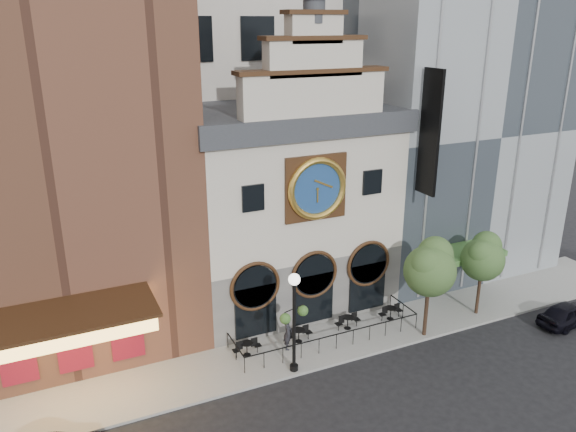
{
  "coord_description": "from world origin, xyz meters",
  "views": [
    {
      "loc": [
        -13.44,
        -21.7,
        17.03
      ],
      "look_at": [
        -0.67,
        6.0,
        6.39
      ],
      "focal_mm": 35.0,
      "sensor_mm": 36.0,
      "label": 1
    }
  ],
  "objects_px": {
    "bistro_3": "(391,312)",
    "pedestrian": "(288,333)",
    "bistro_0": "(247,348)",
    "tree_right": "(483,256)",
    "car_right": "(568,314)",
    "tree_left": "(430,267)",
    "lamppost": "(294,312)",
    "bistro_2": "(348,321)",
    "bistro_1": "(299,334)"
  },
  "relations": [
    {
      "from": "bistro_1",
      "to": "bistro_3",
      "type": "xyz_separation_m",
      "value": [
        6.08,
        -0.04,
        0.0
      ]
    },
    {
      "from": "bistro_0",
      "to": "bistro_1",
      "type": "relative_size",
      "value": 1.0
    },
    {
      "from": "car_right",
      "to": "tree_right",
      "type": "height_order",
      "value": "tree_right"
    },
    {
      "from": "car_right",
      "to": "bistro_0",
      "type": "bearing_deg",
      "value": 70.19
    },
    {
      "from": "bistro_2",
      "to": "tree_right",
      "type": "distance_m",
      "value": 8.93
    },
    {
      "from": "bistro_2",
      "to": "lamppost",
      "type": "height_order",
      "value": "lamppost"
    },
    {
      "from": "bistro_0",
      "to": "bistro_1",
      "type": "bearing_deg",
      "value": 1.02
    },
    {
      "from": "bistro_0",
      "to": "bistro_2",
      "type": "height_order",
      "value": "same"
    },
    {
      "from": "bistro_0",
      "to": "lamppost",
      "type": "bearing_deg",
      "value": -52.9
    },
    {
      "from": "bistro_0",
      "to": "lamppost",
      "type": "relative_size",
      "value": 0.29
    },
    {
      "from": "bistro_1",
      "to": "lamppost",
      "type": "xyz_separation_m",
      "value": [
        -1.38,
        -2.31,
        2.88
      ]
    },
    {
      "from": "bistro_0",
      "to": "bistro_1",
      "type": "height_order",
      "value": "same"
    },
    {
      "from": "bistro_0",
      "to": "tree_left",
      "type": "relative_size",
      "value": 0.28
    },
    {
      "from": "pedestrian",
      "to": "bistro_1",
      "type": "bearing_deg",
      "value": -38.85
    },
    {
      "from": "bistro_2",
      "to": "car_right",
      "type": "distance_m",
      "value": 13.11
    },
    {
      "from": "bistro_0",
      "to": "bistro_2",
      "type": "xyz_separation_m",
      "value": [
        6.27,
        0.14,
        0.0
      ]
    },
    {
      "from": "pedestrian",
      "to": "tree_left",
      "type": "xyz_separation_m",
      "value": [
        7.69,
        -1.93,
        3.26
      ]
    },
    {
      "from": "bistro_2",
      "to": "tree_left",
      "type": "xyz_separation_m",
      "value": [
        3.68,
        -2.35,
        3.74
      ]
    },
    {
      "from": "bistro_1",
      "to": "car_right",
      "type": "bearing_deg",
      "value": -16.97
    },
    {
      "from": "lamppost",
      "to": "tree_left",
      "type": "height_order",
      "value": "tree_left"
    },
    {
      "from": "bistro_0",
      "to": "pedestrian",
      "type": "relative_size",
      "value": 0.84
    },
    {
      "from": "bistro_0",
      "to": "bistro_1",
      "type": "xyz_separation_m",
      "value": [
        3.08,
        0.06,
        0.0
      ]
    },
    {
      "from": "car_right",
      "to": "tree_left",
      "type": "height_order",
      "value": "tree_left"
    },
    {
      "from": "bistro_0",
      "to": "tree_left",
      "type": "xyz_separation_m",
      "value": [
        9.95,
        -2.21,
        3.74
      ]
    },
    {
      "from": "bistro_0",
      "to": "bistro_3",
      "type": "distance_m",
      "value": 9.16
    },
    {
      "from": "bistro_1",
      "to": "lamppost",
      "type": "bearing_deg",
      "value": -120.89
    },
    {
      "from": "bistro_0",
      "to": "lamppost",
      "type": "xyz_separation_m",
      "value": [
        1.7,
        -2.25,
        2.88
      ]
    },
    {
      "from": "bistro_0",
      "to": "bistro_3",
      "type": "xyz_separation_m",
      "value": [
        9.16,
        0.02,
        0.0
      ]
    },
    {
      "from": "car_right",
      "to": "pedestrian",
      "type": "relative_size",
      "value": 2.18
    },
    {
      "from": "pedestrian",
      "to": "tree_right",
      "type": "height_order",
      "value": "tree_right"
    },
    {
      "from": "bistro_3",
      "to": "lamppost",
      "type": "relative_size",
      "value": 0.29
    },
    {
      "from": "car_right",
      "to": "bistro_3",
      "type": "bearing_deg",
      "value": 57.72
    },
    {
      "from": "bistro_3",
      "to": "pedestrian",
      "type": "xyz_separation_m",
      "value": [
        -6.91,
        -0.31,
        0.48
      ]
    },
    {
      "from": "tree_right",
      "to": "lamppost",
      "type": "bearing_deg",
      "value": -176.69
    },
    {
      "from": "tree_left",
      "to": "car_right",
      "type": "bearing_deg",
      "value": -15.89
    },
    {
      "from": "pedestrian",
      "to": "tree_left",
      "type": "height_order",
      "value": "tree_left"
    },
    {
      "from": "bistro_2",
      "to": "tree_right",
      "type": "xyz_separation_m",
      "value": [
        8.13,
        -1.66,
        3.29
      ]
    },
    {
      "from": "bistro_0",
      "to": "tree_right",
      "type": "distance_m",
      "value": 14.85
    },
    {
      "from": "bistro_1",
      "to": "tree_right",
      "type": "distance_m",
      "value": 11.89
    },
    {
      "from": "bistro_3",
      "to": "tree_right",
      "type": "bearing_deg",
      "value": -16.35
    },
    {
      "from": "pedestrian",
      "to": "lamppost",
      "type": "xyz_separation_m",
      "value": [
        -0.55,
        -1.96,
        2.4
      ]
    },
    {
      "from": "pedestrian",
      "to": "tree_right",
      "type": "relative_size",
      "value": 0.37
    },
    {
      "from": "bistro_0",
      "to": "bistro_2",
      "type": "relative_size",
      "value": 1.0
    },
    {
      "from": "car_right",
      "to": "lamppost",
      "type": "height_order",
      "value": "lamppost"
    },
    {
      "from": "bistro_1",
      "to": "bistro_2",
      "type": "bearing_deg",
      "value": 1.49
    },
    {
      "from": "tree_left",
      "to": "tree_right",
      "type": "height_order",
      "value": "tree_left"
    },
    {
      "from": "car_right",
      "to": "lamppost",
      "type": "distance_m",
      "value": 17.17
    },
    {
      "from": "tree_right",
      "to": "car_right",
      "type": "bearing_deg",
      "value": -37.47
    },
    {
      "from": "tree_left",
      "to": "bistro_0",
      "type": "bearing_deg",
      "value": 167.45
    },
    {
      "from": "car_right",
      "to": "bistro_2",
      "type": "bearing_deg",
      "value": 62.91
    }
  ]
}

